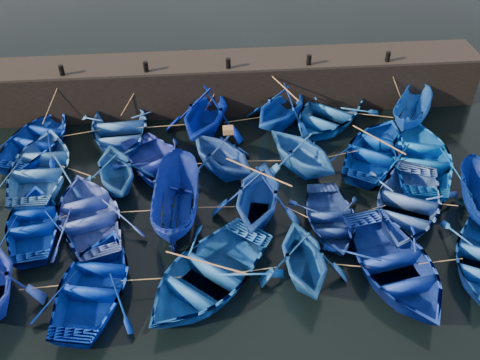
{
  "coord_description": "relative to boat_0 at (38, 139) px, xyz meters",
  "views": [
    {
      "loc": [
        -1.58,
        -14.18,
        14.93
      ],
      "look_at": [
        0.0,
        3.2,
        0.7
      ],
      "focal_mm": 40.0,
      "sensor_mm": 36.0,
      "label": 1
    }
  ],
  "objects": [
    {
      "name": "boat_15",
      "position": [
        6.52,
        -5.56,
        0.41
      ],
      "size": [
        2.24,
        4.99,
        1.88
      ],
      "primitive_type": "imported",
      "rotation": [
        0.0,
        0.0,
        3.06
      ],
      "color": "navy",
      "rests_on": "ground"
    },
    {
      "name": "boat_18",
      "position": [
        15.83,
        -6.11,
        0.04
      ],
      "size": [
        5.92,
        6.57,
        1.12
      ],
      "primitive_type": "imported",
      "rotation": [
        0.0,
        0.0,
        -0.48
      ],
      "color": "#284D99",
      "rests_on": "ground"
    },
    {
      "name": "boat_4",
      "position": [
        14.15,
        0.95,
        0.06
      ],
      "size": [
        6.71,
        6.93,
        1.17
      ],
      "primitive_type": "imported",
      "rotation": [
        0.0,
        0.0,
        -0.69
      ],
      "color": "#114CA2",
      "rests_on": "ground"
    },
    {
      "name": "boat_22",
      "position": [
        7.59,
        -9.12,
        0.07
      ],
      "size": [
        6.89,
        7.0,
        1.19
      ],
      "primitive_type": "imported",
      "rotation": [
        0.0,
        0.0,
        -0.74
      ],
      "color": "#0E4798",
      "rests_on": "ground"
    },
    {
      "name": "bollard_2",
      "position": [
        9.22,
        2.25,
        2.35
      ],
      "size": [
        0.24,
        0.24,
        0.5
      ],
      "primitive_type": "cylinder",
      "color": "black",
      "rests_on": "quay_top"
    },
    {
      "name": "boat_24",
      "position": [
        14.28,
        -9.28,
        0.05
      ],
      "size": [
        4.95,
        6.21,
        1.15
      ],
      "primitive_type": "imported",
      "rotation": [
        0.0,
        0.0,
        0.19
      ],
      "color": "navy",
      "rests_on": "ground"
    },
    {
      "name": "wooden_crate",
      "position": [
        8.85,
        -2.65,
        1.72
      ],
      "size": [
        0.44,
        0.39,
        0.26
      ],
      "primitive_type": "cube",
      "color": "olive",
      "rests_on": "boat_9"
    },
    {
      "name": "quay_wall",
      "position": [
        9.22,
        3.15,
        0.73
      ],
      "size": [
        26.0,
        2.5,
        2.5
      ],
      "primitive_type": "cube",
      "color": "black",
      "rests_on": "ground"
    },
    {
      "name": "boat_10",
      "position": [
        12.09,
        -2.78,
        0.53
      ],
      "size": [
        5.11,
        5.27,
        2.12
      ],
      "primitive_type": "imported",
      "rotation": [
        0.0,
        0.0,
        3.73
      ],
      "color": "blue",
      "rests_on": "ground"
    },
    {
      "name": "boat_8",
      "position": [
        5.89,
        -2.65,
        0.0
      ],
      "size": [
        5.78,
        6.24,
        1.06
      ],
      "primitive_type": "imported",
      "rotation": [
        0.0,
        0.0,
        0.56
      ],
      "color": "#1A2DA4",
      "rests_on": "ground"
    },
    {
      "name": "boat_1",
      "position": [
        3.76,
        0.45,
        0.07
      ],
      "size": [
        4.56,
        6.05,
        1.19
      ],
      "primitive_type": "imported",
      "rotation": [
        0.0,
        0.0,
        0.08
      ],
      "color": "blue",
      "rests_on": "ground"
    },
    {
      "name": "boat_9",
      "position": [
        8.55,
        -2.65,
        0.53
      ],
      "size": [
        5.15,
        5.27,
        2.11
      ],
      "primitive_type": "imported",
      "rotation": [
        0.0,
        0.0,
        3.77
      ],
      "color": "#1B459D",
      "rests_on": "ground"
    },
    {
      "name": "boat_7",
      "position": [
        4.0,
        -3.25,
        0.45
      ],
      "size": [
        3.95,
        4.34,
        1.95
      ],
      "primitive_type": "imported",
      "rotation": [
        0.0,
        0.0,
        3.37
      ],
      "color": "#184E92",
      "rests_on": "ground"
    },
    {
      "name": "boat_0",
      "position": [
        0.0,
        0.0,
        0.0
      ],
      "size": [
        5.13,
        5.99,
        1.05
      ],
      "primitive_type": "imported",
      "rotation": [
        0.0,
        0.0,
        2.79
      ],
      "color": "#032597",
      "rests_on": "ground"
    },
    {
      "name": "bollard_0",
      "position": [
        1.22,
        2.25,
        2.35
      ],
      "size": [
        0.24,
        0.24,
        0.5
      ],
      "primitive_type": "cylinder",
      "color": "black",
      "rests_on": "quay_top"
    },
    {
      "name": "boat_17",
      "position": [
        12.6,
        -6.54,
        -0.1
      ],
      "size": [
        2.99,
        4.15,
        0.86
      ],
      "primitive_type": "imported",
      "rotation": [
        0.0,
        0.0,
        -0.01
      ],
      "color": "navy",
      "rests_on": "ground"
    },
    {
      "name": "boat_13",
      "position": [
        0.99,
        -5.76,
        -0.07
      ],
      "size": [
        3.74,
        4.8,
        0.91
      ],
      "primitive_type": "imported",
      "rotation": [
        0.0,
        0.0,
        3.29
      ],
      "color": "#012594",
      "rests_on": "ground"
    },
    {
      "name": "boat_6",
      "position": [
        0.61,
        -2.29,
        0.05
      ],
      "size": [
        3.95,
        5.51,
        1.14
      ],
      "primitive_type": "imported",
      "rotation": [
        0.0,
        0.0,
        3.14
      ],
      "color": "#265AAE",
      "rests_on": "ground"
    },
    {
      "name": "boat_5",
      "position": [
        18.2,
        0.25,
        0.29
      ],
      "size": [
        3.58,
        4.38,
        1.62
      ],
      "primitive_type": "imported",
      "rotation": [
        0.0,
        0.0,
        -0.57
      ],
      "color": "blue",
      "rests_on": "ground"
    },
    {
      "name": "bollard_1",
      "position": [
        5.22,
        2.25,
        2.35
      ],
      "size": [
        0.24,
        0.24,
        0.5
      ],
      "primitive_type": "cylinder",
      "color": "black",
      "rests_on": "quay_top"
    },
    {
      "name": "boat_14",
      "position": [
        3.12,
        -5.55,
        0.01
      ],
      "size": [
        5.04,
        5.98,
        1.06
      ],
      "primitive_type": "imported",
      "rotation": [
        0.0,
        0.0,
        3.45
      ],
      "color": "#2E48B7",
      "rests_on": "ground"
    },
    {
      "name": "bollard_4",
      "position": [
        17.22,
        2.25,
        2.35
      ],
      "size": [
        0.24,
        0.24,
        0.5
      ],
      "primitive_type": "cylinder",
      "color": "black",
      "rests_on": "quay_top"
    },
    {
      "name": "loose_oars",
      "position": [
        11.2,
        -4.05,
        1.18
      ],
      "size": [
        10.35,
        12.1,
        1.21
      ],
      "color": "#99724C",
      "rests_on": "ground"
    },
    {
      "name": "boat_16",
      "position": [
        9.79,
        -5.63,
        0.59
      ],
      "size": [
        4.61,
        5.03,
        2.23
      ],
      "primitive_type": "imported",
      "rotation": [
        0.0,
        0.0,
        -0.26
      ],
      "color": "#123B9A",
      "rests_on": "ground"
    },
    {
      "name": "boat_12",
      "position": [
        17.51,
        -3.17,
        0.07
      ],
      "size": [
        5.46,
        6.6,
        1.19
      ],
      "primitive_type": "imported",
      "rotation": [
        0.0,
        0.0,
        2.88
      ],
      "color": "blue",
      "rests_on": "ground"
    },
    {
      "name": "mooring_ropes",
      "position": [
        9.32,
        -2.27,
        0.35
      ],
      "size": [
        18.24,
        11.47,
        2.1
      ],
      "color": "tan",
      "rests_on": "ground"
    },
    {
      "name": "bollard_3",
      "position": [
        13.22,
        2.25,
        2.35
      ],
      "size": [
        0.24,
        0.24,
        0.5
      ],
      "primitive_type": "cylinder",
      "color": "black",
      "rests_on": "quay_top"
    },
    {
      "name": "boat_3",
      "position": [
        11.74,
        0.9,
        0.58
      ],
      "size": [
        5.44,
        5.52,
        2.2
      ],
      "primitive_type": "imported",
      "rotation": [
        0.0,
        0.0,
        -0.69
      ],
      "color": "#0632A4",
      "rests_on": "ground"
    },
    {
      "name": "boat_2",
      "position": [
        7.98,
        0.55,
        0.7
      ],
      "size": [
        5.36,
        5.74,
        2.44
      ],
      "primitive_type": "imported",
      "rotation": [
        0.0,
        0.0,
        -0.36
      ],
      "color": "#001792",
      "rests_on": "ground"
    },
    {
      "name": "boat_21",
      "position": [
        3.74,
        -9.1,
        -0.01
      ],
      "size": [
        4.44,
        5.54,
        1.02
      ],
      "primitive_type": "imported",
      "rotation": [
        0.0,
        0.0,
        2.94
      ],
      "color": "#002195",
      "rests_on": "ground"
    },
    {
      "name": "ground",
      "position": [
        9.22,
        -7.35,
        -0.52
      ],
      "size": [
        120.0,
        120.0,
        0.0
      ],
      "primitive_type": "plane",
      "color": "black",
      "rests_on": "ground"
    },
    {
      "name": "quay_top",
      "position": [
        9.22,
        3.15,
        2.04
      ],
      "size": [
        26.0,
        2.5,
        0.12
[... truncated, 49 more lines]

